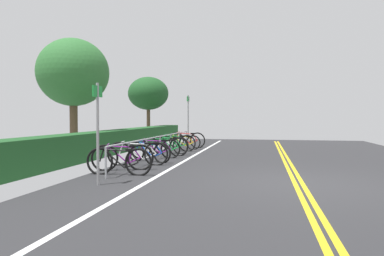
{
  "coord_description": "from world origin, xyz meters",
  "views": [
    {
      "loc": [
        -8.12,
        0.77,
        1.47
      ],
      "look_at": [
        4.05,
        3.2,
        1.07
      ],
      "focal_mm": 33.43,
      "sensor_mm": 36.0,
      "label": 1
    }
  ],
  "objects_px": {
    "bicycle_4": "(156,149)",
    "bicycle_9": "(187,140)",
    "bicycle_1": "(123,157)",
    "tree_far_right": "(148,94)",
    "bicycle_0": "(119,161)",
    "tree_mid": "(73,73)",
    "sign_post_far": "(188,116)",
    "bicycle_5": "(165,147)",
    "bicycle_2": "(138,154)",
    "sign_post_near": "(98,124)",
    "bicycle_7": "(175,143)",
    "bike_rack": "(160,141)",
    "bicycle_3": "(149,152)",
    "bicycle_6": "(170,145)",
    "bicycle_8": "(182,142)"
  },
  "relations": [
    {
      "from": "bicycle_2",
      "to": "bicycle_6",
      "type": "bearing_deg",
      "value": -0.72
    },
    {
      "from": "bicycle_3",
      "to": "bicycle_9",
      "type": "relative_size",
      "value": 0.92
    },
    {
      "from": "bike_rack",
      "to": "tree_mid",
      "type": "bearing_deg",
      "value": 74.63
    },
    {
      "from": "bicycle_0",
      "to": "bicycle_8",
      "type": "bearing_deg",
      "value": -0.05
    },
    {
      "from": "bicycle_5",
      "to": "tree_mid",
      "type": "height_order",
      "value": "tree_mid"
    },
    {
      "from": "tree_mid",
      "to": "tree_far_right",
      "type": "bearing_deg",
      "value": -6.25
    },
    {
      "from": "bicycle_1",
      "to": "tree_mid",
      "type": "bearing_deg",
      "value": 42.17
    },
    {
      "from": "bicycle_4",
      "to": "bicycle_8",
      "type": "height_order",
      "value": "bicycle_4"
    },
    {
      "from": "bicycle_0",
      "to": "tree_mid",
      "type": "height_order",
      "value": "tree_mid"
    },
    {
      "from": "bicycle_0",
      "to": "bicycle_5",
      "type": "xyz_separation_m",
      "value": [
        4.35,
        0.02,
        0.0
      ]
    },
    {
      "from": "bike_rack",
      "to": "sign_post_near",
      "type": "bearing_deg",
      "value": -178.12
    },
    {
      "from": "bicycle_7",
      "to": "bicycle_9",
      "type": "height_order",
      "value": "bicycle_9"
    },
    {
      "from": "bicycle_1",
      "to": "sign_post_near",
      "type": "height_order",
      "value": "sign_post_near"
    },
    {
      "from": "bicycle_6",
      "to": "sign_post_far",
      "type": "bearing_deg",
      "value": 0.11
    },
    {
      "from": "bicycle_7",
      "to": "tree_far_right",
      "type": "bearing_deg",
      "value": 27.51
    },
    {
      "from": "sign_post_far",
      "to": "tree_far_right",
      "type": "xyz_separation_m",
      "value": [
        3.48,
        3.21,
        1.36
      ]
    },
    {
      "from": "bike_rack",
      "to": "bicycle_4",
      "type": "relative_size",
      "value": 5.41
    },
    {
      "from": "bicycle_4",
      "to": "bicycle_5",
      "type": "distance_m",
      "value": 0.77
    },
    {
      "from": "bicycle_7",
      "to": "bike_rack",
      "type": "bearing_deg",
      "value": -179.79
    },
    {
      "from": "bicycle_1",
      "to": "tree_far_right",
      "type": "relative_size",
      "value": 0.42
    },
    {
      "from": "bicycle_9",
      "to": "sign_post_far",
      "type": "relative_size",
      "value": 0.71
    },
    {
      "from": "bicycle_1",
      "to": "tree_far_right",
      "type": "bearing_deg",
      "value": 14.92
    },
    {
      "from": "bicycle_1",
      "to": "bicycle_9",
      "type": "height_order",
      "value": "bicycle_9"
    },
    {
      "from": "bicycle_8",
      "to": "sign_post_far",
      "type": "xyz_separation_m",
      "value": [
        1.82,
        0.11,
        1.18
      ]
    },
    {
      "from": "tree_mid",
      "to": "sign_post_near",
      "type": "bearing_deg",
      "value": -146.73
    },
    {
      "from": "bike_rack",
      "to": "bicycle_7",
      "type": "xyz_separation_m",
      "value": [
        2.27,
        0.01,
        -0.24
      ]
    },
    {
      "from": "bicycle_2",
      "to": "bicycle_7",
      "type": "relative_size",
      "value": 1.03
    },
    {
      "from": "bicycle_2",
      "to": "sign_post_near",
      "type": "xyz_separation_m",
      "value": [
        -3.09,
        -0.22,
        0.96
      ]
    },
    {
      "from": "bicycle_0",
      "to": "sign_post_near",
      "type": "xyz_separation_m",
      "value": [
        -1.32,
        -0.08,
        0.98
      ]
    },
    {
      "from": "bicycle_4",
      "to": "bicycle_6",
      "type": "relative_size",
      "value": 1.03
    },
    {
      "from": "bicycle_4",
      "to": "tree_far_right",
      "type": "distance_m",
      "value": 9.69
    },
    {
      "from": "bicycle_4",
      "to": "bicycle_9",
      "type": "xyz_separation_m",
      "value": [
        4.46,
        -0.16,
        0.02
      ]
    },
    {
      "from": "bicycle_9",
      "to": "sign_post_far",
      "type": "bearing_deg",
      "value": 7.96
    },
    {
      "from": "bicycle_0",
      "to": "bicycle_8",
      "type": "height_order",
      "value": "bicycle_0"
    },
    {
      "from": "bicycle_2",
      "to": "bicycle_4",
      "type": "distance_m",
      "value": 1.83
    },
    {
      "from": "bicycle_0",
      "to": "tree_mid",
      "type": "distance_m",
      "value": 7.15
    },
    {
      "from": "bicycle_5",
      "to": "tree_far_right",
      "type": "height_order",
      "value": "tree_far_right"
    },
    {
      "from": "bicycle_7",
      "to": "bicycle_4",
      "type": "bearing_deg",
      "value": 179.17
    },
    {
      "from": "bicycle_4",
      "to": "sign_post_far",
      "type": "xyz_separation_m",
      "value": [
        5.32,
        -0.04,
        1.16
      ]
    },
    {
      "from": "bicycle_4",
      "to": "sign_post_far",
      "type": "bearing_deg",
      "value": -0.39
    },
    {
      "from": "bicycle_3",
      "to": "bicycle_9",
      "type": "height_order",
      "value": "bicycle_9"
    },
    {
      "from": "bicycle_2",
      "to": "sign_post_far",
      "type": "xyz_separation_m",
      "value": [
        7.16,
        -0.04,
        1.15
      ]
    },
    {
      "from": "bicycle_1",
      "to": "sign_post_far",
      "type": "height_order",
      "value": "sign_post_far"
    },
    {
      "from": "bike_rack",
      "to": "bicycle_1",
      "type": "distance_m",
      "value": 3.21
    },
    {
      "from": "bicycle_4",
      "to": "bicycle_9",
      "type": "bearing_deg",
      "value": -2.02
    },
    {
      "from": "bicycle_5",
      "to": "sign_post_near",
      "type": "relative_size",
      "value": 0.77
    },
    {
      "from": "bike_rack",
      "to": "bicycle_5",
      "type": "height_order",
      "value": "bike_rack"
    },
    {
      "from": "bicycle_9",
      "to": "sign_post_far",
      "type": "distance_m",
      "value": 1.44
    },
    {
      "from": "bicycle_1",
      "to": "bicycle_2",
      "type": "relative_size",
      "value": 0.9
    },
    {
      "from": "bicycle_5",
      "to": "bicycle_8",
      "type": "height_order",
      "value": "bicycle_5"
    }
  ]
}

